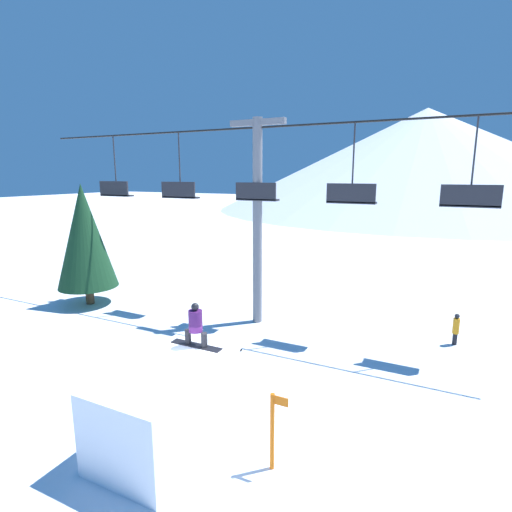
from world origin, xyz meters
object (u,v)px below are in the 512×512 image
(trail_marker, at_px, (273,430))
(distant_skier, at_px, (456,328))
(snowboarder, at_px, (196,325))
(pine_tree_near, at_px, (85,236))
(snow_ramp, at_px, (168,406))

(trail_marker, distance_m, distant_skier, 9.72)
(snowboarder, bearing_deg, pine_tree_near, 151.85)
(distant_skier, bearing_deg, snowboarder, -128.27)
(snowboarder, height_order, trail_marker, snowboarder)
(trail_marker, bearing_deg, distant_skier, 68.26)
(trail_marker, bearing_deg, snow_ramp, -173.76)
(pine_tree_near, bearing_deg, snow_ramp, -33.52)
(snowboarder, height_order, distant_skier, snowboarder)
(pine_tree_near, distance_m, distant_skier, 16.84)
(snowboarder, relative_size, distant_skier, 1.19)
(pine_tree_near, xyz_separation_m, trail_marker, (12.82, -6.50, -2.45))
(distant_skier, bearing_deg, snow_ramp, -123.60)
(snow_ramp, height_order, trail_marker, snow_ramp)
(snow_ramp, xyz_separation_m, trail_marker, (2.58, 0.28, -0.00))
(pine_tree_near, bearing_deg, snowboarder, -28.15)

